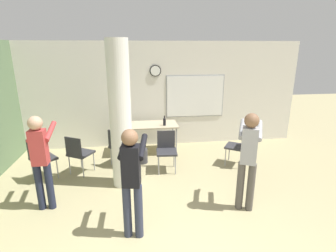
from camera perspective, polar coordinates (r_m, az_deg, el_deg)
wall_back at (r=7.15m, az=-2.84°, el=6.78°), size 8.00×0.15×2.80m
support_pillar at (r=4.97m, az=-10.33°, el=2.05°), size 0.41×0.41×2.80m
folding_table at (r=6.69m, az=-4.55°, el=-0.06°), size 1.53×0.72×0.76m
bottle_on_table at (r=6.54m, az=-0.78°, el=0.95°), size 0.07×0.07×0.25m
waste_bin at (r=6.27m, az=-5.67°, el=-6.45°), size 0.26×0.26×0.35m
chair_table_front at (r=5.78m, az=-0.34°, el=-4.83°), size 0.47×0.47×0.87m
chair_table_left at (r=6.08m, az=-10.50°, el=-4.01°), size 0.62×0.62×0.87m
chair_mid_room at (r=6.20m, az=15.24°, el=-3.91°), size 0.61×0.61×0.87m
chair_near_pillar at (r=5.90m, az=-18.92°, el=-5.35°), size 0.60×0.60×0.87m
chair_by_left_wall at (r=5.94m, az=-26.19°, el=-6.06°), size 0.62×0.62×0.87m
person_watching_back at (r=4.73m, az=-25.98°, el=-5.85°), size 0.35×0.60×1.63m
person_playing_side at (r=4.43m, az=17.11°, el=-5.94°), size 0.55×0.70×1.67m
person_playing_front at (r=3.68m, az=-7.91°, el=-10.61°), size 0.43×0.66×1.63m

